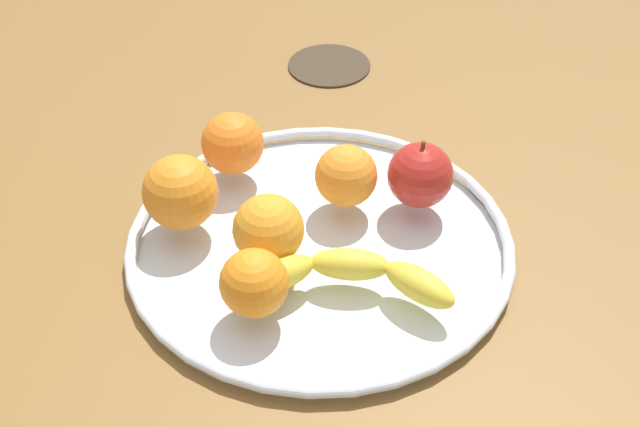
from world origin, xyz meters
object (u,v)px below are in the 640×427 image
Objects in this scene: banana at (344,275)px; orange_front_left at (180,192)px; orange_back_left at (346,176)px; apple at (420,175)px; ambient_coaster at (329,64)px; orange_center at (233,143)px; fruit_bowl at (320,242)px; orange_back_right at (268,229)px; orange_front_right at (254,283)px.

orange_front_left reaches higher than banana.
apple is at bearing 170.93° from orange_back_left.
apple reaches higher than ambient_coaster.
orange_back_left is (-11.36, 7.21, -0.15)cm from orange_center.
orange_back_right reaches higher than fruit_bowl.
orange_back_right is (5.35, 2.18, 4.37)cm from fruit_bowl.
fruit_bowl is 5.11× the size of apple.
banana is 43.63cm from ambient_coaster.
banana is 8.82cm from orange_front_right.
orange_front_left is 1.17× the size of orange_back_left.
orange_front_left reaches higher than orange_back_left.
fruit_bowl is 5.68× the size of orange_back_right.
fruit_bowl is at bearing -129.26° from orange_front_right.
orange_back_right reaches higher than ambient_coaster.
orange_center is 1.04× the size of orange_back_left.
orange_back_right is at bearing 72.79° from ambient_coaster.
orange_front_left is 10.05cm from orange_center.
orange_back_left reaches higher than fruit_bowl.
orange_front_right is (8.54, 1.47, 1.65)cm from banana.
orange_center is at bearing -57.91° from fruit_bowl.
apple is at bearing 156.05° from orange_center.
apple is at bearing 98.48° from ambient_coaster.
orange_back_right is 11.60cm from orange_back_left.
orange_front_right is 0.57× the size of ambient_coaster.
orange_front_right is (10.81, 14.22, -0.10)cm from orange_back_left.
orange_back_left is at bearing -9.07° from apple.
orange_front_right is at bearing 50.74° from fruit_bowl.
ambient_coaster is at bearing -100.15° from fruit_bowl.
banana is at bearing 141.31° from orange_back_right.
orange_front_right is at bearing 52.76° from orange_back_left.
fruit_bowl is at bearing 162.51° from orange_front_left.
banana is 8.67cm from orange_back_right.
fruit_bowl is at bearing 122.09° from orange_center.
orange_front_left is at bearing -38.08° from orange_back_right.
orange_back_right is 1.09× the size of orange_front_right.
ambient_coaster is (-5.15, -43.22, -3.05)cm from banana.
orange_back_left is 1.03× the size of orange_front_right.
orange_front_left is (24.72, -0.20, 0.39)cm from apple.
orange_back_left is at bearing -139.86° from orange_back_right.
orange_front_left reaches higher than orange_front_right.
ambient_coaster is at bearing -107.21° from orange_back_right.
orange_back_left is at bearing -86.22° from banana.
banana reaches higher than fruit_bowl.
fruit_bowl is 6.19× the size of orange_front_right.
apple is 7.71cm from orange_back_left.
orange_center is (9.09, -19.97, 1.89)cm from banana.
apple is 1.21× the size of orange_front_right.
apple reaches higher than banana.
apple reaches higher than orange_back_left.
orange_center is 1.08× the size of orange_front_right.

